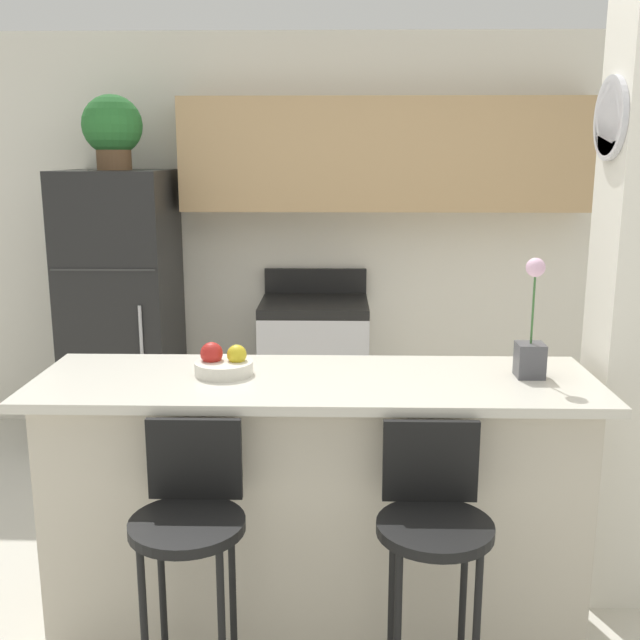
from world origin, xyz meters
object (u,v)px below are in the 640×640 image
(fruit_bowl, at_px, (223,364))
(stove_range, at_px, (314,370))
(orchid_vase, at_px, (531,341))
(bar_stool_left, at_px, (190,525))
(potted_plant_on_fridge, at_px, (112,129))
(refrigerator, at_px, (123,311))
(bar_stool_right, at_px, (433,528))

(fruit_bowl, bearing_deg, stove_range, 81.17)
(orchid_vase, bearing_deg, bar_stool_left, -156.79)
(potted_plant_on_fridge, bearing_deg, fruit_bowl, -63.38)
(refrigerator, xyz_separation_m, bar_stool_right, (1.64, -2.31, -0.22))
(potted_plant_on_fridge, distance_m, orchid_vase, 2.85)
(stove_range, height_order, bar_stool_left, stove_range)
(bar_stool_left, distance_m, bar_stool_right, 0.78)
(stove_range, height_order, potted_plant_on_fridge, potted_plant_on_fridge)
(bar_stool_left, bearing_deg, potted_plant_on_fridge, 110.33)
(potted_plant_on_fridge, bearing_deg, bar_stool_right, -54.70)
(stove_range, xyz_separation_m, fruit_bowl, (-0.29, -1.85, 0.57))
(bar_stool_right, relative_size, potted_plant_on_fridge, 2.19)
(potted_plant_on_fridge, xyz_separation_m, fruit_bowl, (0.90, -1.79, -0.92))
(potted_plant_on_fridge, height_order, fruit_bowl, potted_plant_on_fridge)
(bar_stool_left, height_order, orchid_vase, orchid_vase)
(orchid_vase, xyz_separation_m, fruit_bowl, (-1.15, 0.01, -0.10))
(potted_plant_on_fridge, height_order, orchid_vase, potted_plant_on_fridge)
(potted_plant_on_fridge, bearing_deg, refrigerator, -65.23)
(refrigerator, distance_m, potted_plant_on_fridge, 1.09)
(refrigerator, distance_m, orchid_vase, 2.74)
(refrigerator, bearing_deg, fruit_bowl, -63.38)
(potted_plant_on_fridge, bearing_deg, bar_stool_left, -69.67)
(stove_range, distance_m, orchid_vase, 2.16)
(refrigerator, bearing_deg, bar_stool_left, -69.67)
(bar_stool_left, bearing_deg, refrigerator, 110.33)
(potted_plant_on_fridge, bearing_deg, stove_range, 2.84)
(bar_stool_right, bearing_deg, potted_plant_on_fridge, 125.30)
(bar_stool_left, height_order, potted_plant_on_fridge, potted_plant_on_fridge)
(bar_stool_right, distance_m, potted_plant_on_fridge, 3.12)
(bar_stool_right, bearing_deg, refrigerator, 125.30)
(fruit_bowl, bearing_deg, orchid_vase, -0.53)
(stove_range, xyz_separation_m, bar_stool_right, (0.45, -2.37, 0.18))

